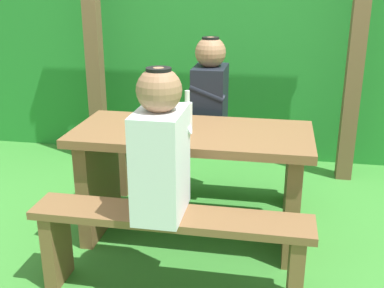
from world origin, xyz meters
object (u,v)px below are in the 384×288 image
bench_far (207,156)px  bottle_left (187,115)px  drinking_glass (168,120)px  cell_phone (147,124)px  person_white_shirt (161,149)px  bench_near (171,237)px  person_black_coat (210,93)px  picnic_table (192,165)px

bench_far → bottle_left: (-0.03, -0.58, 0.47)m
drinking_glass → cell_phone: (-0.14, 0.03, -0.04)m
bench_far → person_white_shirt: 1.26m
bench_far → bottle_left: bearing=-92.7°
bottle_left → cell_phone: bottle_left is taller
bench_near → person_black_coat: person_black_coat is taller
drinking_glass → cell_phone: size_ratio=0.67×
picnic_table → bench_far: (0.00, 0.59, -0.15)m
bench_near → drinking_glass: (-0.15, 0.61, 0.42)m
bench_far → person_black_coat: size_ratio=1.95×
person_black_coat → bottle_left: person_black_coat is taller
bench_near → picnic_table: bearing=90.0°
picnic_table → bottle_left: 0.32m
picnic_table → person_white_shirt: bearing=-94.1°
cell_phone → bench_far: bearing=69.4°
bench_far → cell_phone: 0.72m
bench_far → bottle_left: size_ratio=5.94×
drinking_glass → cell_phone: 0.15m
bottle_left → person_white_shirt: bearing=-91.4°
bench_near → bottle_left: 0.75m
cell_phone → drinking_glass: bearing=-3.7°
bench_far → bench_near: bearing=-90.0°
bench_near → drinking_glass: 0.76m
bottle_left → cell_phone: 0.28m
bench_near → bench_far: same height
bench_near → cell_phone: (-0.29, 0.64, 0.38)m
drinking_glass → bench_near: bearing=-76.1°
picnic_table → cell_phone: (-0.29, 0.05, 0.23)m
bench_far → drinking_glass: bearing=-105.0°
bench_near → cell_phone: size_ratio=10.00×
bench_near → bottle_left: bottle_left is taller
person_white_shirt → cell_phone: person_white_shirt is taller
bench_far → bottle_left: bottle_left is taller
bottle_left → picnic_table: bearing=-3.3°
person_white_shirt → bottle_left: bearing=88.6°
picnic_table → bench_far: 0.61m
drinking_glass → bottle_left: bearing=-9.6°
bottle_left → cell_phone: size_ratio=1.68×
person_black_coat → picnic_table: bearing=-91.8°
person_black_coat → cell_phone: bearing=-119.8°
bench_near → drinking_glass: drinking_glass is taller
person_black_coat → bottle_left: bearing=-94.5°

